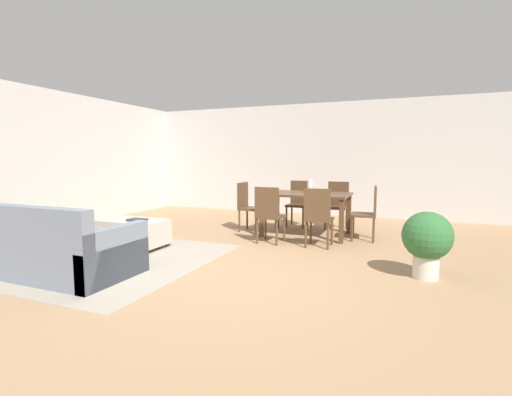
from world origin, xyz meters
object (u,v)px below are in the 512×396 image
dining_chair_head_west (247,204)px  dining_chair_head_east (369,210)px  potted_plant (427,239)px  couch (50,250)px  dining_chair_near_right (318,214)px  dining_chair_far_left (299,201)px  dining_chair_near_left (269,212)px  dining_table (306,198)px  vase_centerpiece (310,186)px  ottoman_table (134,232)px  dining_chair_far_right (337,202)px  book_on_ottoman (137,220)px

dining_chair_head_west → dining_chair_head_east: bearing=0.2°
dining_chair_head_west → potted_plant: size_ratio=1.19×
couch → dining_chair_near_right: 3.64m
dining_chair_far_left → dining_chair_head_west: same height
dining_chair_near_left → dining_chair_near_right: same height
dining_chair_near_right → dining_chair_far_left: 1.85m
dining_table → vase_centerpiece: size_ratio=6.24×
dining_chair_far_left → vase_centerpiece: vase_centerpiece is taller
ottoman_table → dining_chair_head_east: (3.29, 1.89, 0.27)m
ottoman_table → dining_chair_near_left: bearing=29.7°
dining_chair_near_left → potted_plant: (2.26, -0.94, -0.06)m
dining_chair_head_east → vase_centerpiece: (-1.02, 0.07, 0.36)m
dining_chair_far_left → potted_plant: 3.47m
dining_table → potted_plant: potted_plant is taller
couch → dining_chair_near_left: size_ratio=2.20×
dining_chair_near_left → dining_chair_head_east: same height
dining_chair_head_east → couch: bearing=-135.3°
dining_chair_head_west → dining_chair_near_right: bearing=-27.8°
dining_chair_head_east → vase_centerpiece: size_ratio=3.82×
dining_chair_near_left → vase_centerpiece: bearing=64.5°
dining_chair_far_right → dining_chair_head_west: (-1.54, -0.85, 0.00)m
ottoman_table → potted_plant: potted_plant is taller
dining_table → book_on_ottoman: dining_table is taller
vase_centerpiece → ottoman_table: bearing=-139.1°
dining_chair_head_west → dining_chair_far_left: bearing=48.8°
ottoman_table → dining_chair_far_left: 3.32m
dining_chair_head_east → book_on_ottoman: (-3.17, -1.95, -0.07)m
couch → potted_plant: bearing=20.0°
dining_chair_near_right → potted_plant: 1.76m
dining_chair_far_right → dining_chair_head_east: 1.08m
dining_chair_far_right → dining_chair_head_east: same height
dining_chair_near_right → potted_plant: bearing=-33.3°
dining_chair_far_right → book_on_ottoman: (-2.50, -2.79, -0.07)m
dining_chair_near_left → dining_chair_far_left: 1.71m
dining_table → dining_chair_far_right: size_ratio=1.63×
dining_table → dining_chair_near_right: (0.41, -0.84, -0.15)m
dining_chair_near_left → vase_centerpiece: size_ratio=3.82×
vase_centerpiece → book_on_ottoman: vase_centerpiece is taller
dining_table → ottoman_table: bearing=-139.2°
dining_table → book_on_ottoman: 2.88m
dining_chair_near_left → dining_chair_far_right: 1.87m
dining_chair_far_left → dining_chair_head_west: size_ratio=1.00×
dining_chair_near_left → potted_plant: size_ratio=1.19×
dining_table → dining_chair_near_right: size_ratio=1.63×
couch → dining_chair_head_west: dining_chair_head_west is taller
dining_chair_near_left → dining_chair_head_east: 1.69m
couch → dining_chair_head_east: bearing=44.7°
dining_chair_near_left → dining_chair_near_right: bearing=2.1°
dining_chair_far_right → ottoman_table: bearing=-133.8°
ottoman_table → book_on_ottoman: bearing=-27.2°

